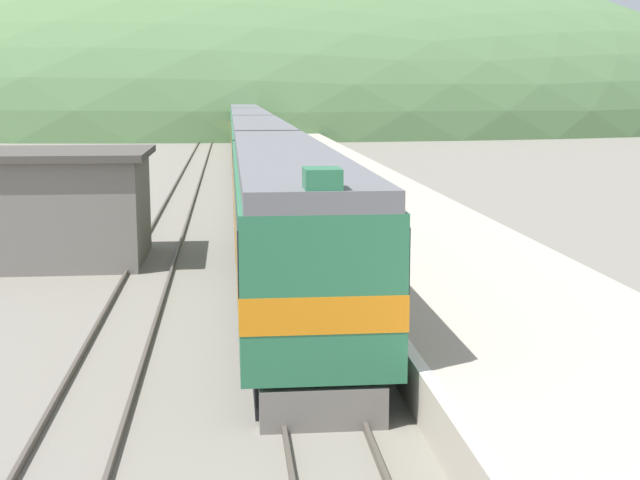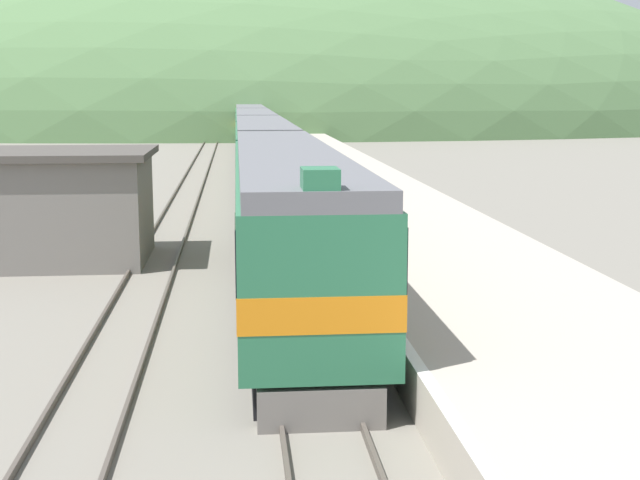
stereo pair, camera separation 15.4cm
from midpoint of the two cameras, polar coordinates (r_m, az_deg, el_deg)
track_main at (r=70.24m, az=-4.12°, el=4.82°), size 1.52×180.00×0.16m
track_siding at (r=70.28m, az=-7.61°, el=4.77°), size 1.52×180.00×0.16m
platform at (r=50.71m, az=2.14°, el=3.46°), size 6.76×140.00×1.01m
distant_hills at (r=136.59m, az=-4.75°, el=7.12°), size 163.71×73.67×51.46m
station_shed at (r=32.52m, az=-18.49°, el=2.08°), size 9.11×5.63×3.89m
express_train_lead_car at (r=25.79m, az=-1.95°, el=1.54°), size 2.97×21.87×4.63m
carriage_second at (r=48.14m, az=-3.56°, el=5.29°), size 2.96×20.89×4.27m
carriage_third at (r=69.86m, az=-4.14°, el=6.64°), size 2.96×20.89×4.27m
carriage_fourth at (r=91.60m, az=-4.44°, el=7.35°), size 2.96×20.89×4.27m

